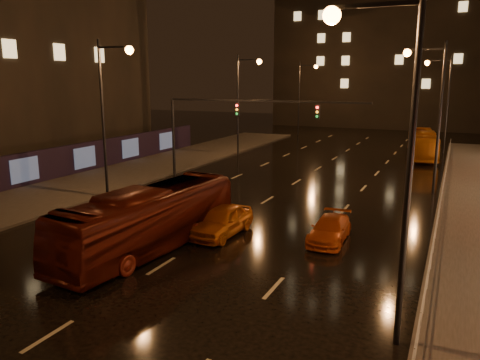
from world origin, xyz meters
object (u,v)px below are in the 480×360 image
Objects in this scene: bus_red at (150,219)px; taxi_near at (222,221)px; taxi_far at (330,229)px; bus_curb at (422,144)px.

bus_red reaches higher than taxi_near.
bus_red reaches higher than taxi_far.
bus_red is 8.49m from taxi_far.
taxi_near is at bearing -111.56° from bus_curb.
taxi_far is (5.07, 1.40, -0.16)m from taxi_near.
bus_curb is (9.24, 32.50, -0.09)m from bus_red.
bus_red is 33.79m from bus_curb.
taxi_near is 1.09× the size of taxi_far.
taxi_far is at bearing 17.39° from taxi_near.
bus_red is at bearing -119.91° from taxi_near.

